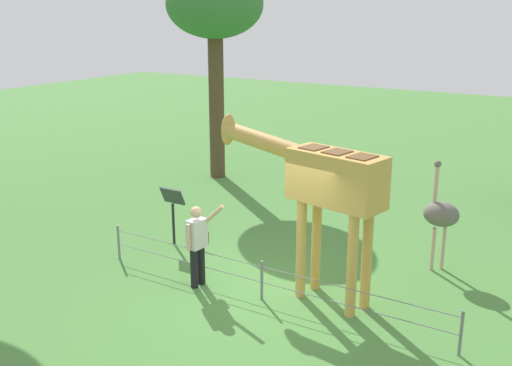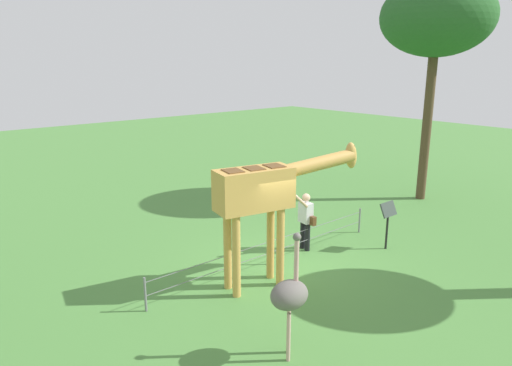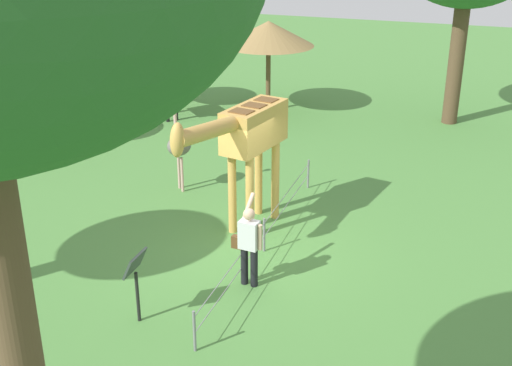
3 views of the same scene
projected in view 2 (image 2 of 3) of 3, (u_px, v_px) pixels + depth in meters
The scene contains 7 objects.
ground_plane at pixel (279, 267), 11.54m from camera, with size 60.00×60.00×0.00m, color #4C843D.
giraffe at pixel (266, 193), 10.18m from camera, with size 3.68×1.22×3.12m.
visitor at pixel (306, 218), 12.42m from camera, with size 0.69×0.59×1.68m.
ostrich at pixel (290, 295), 7.78m from camera, with size 0.70×0.56×2.25m.
tree_northeast at pixel (437, 18), 15.73m from camera, with size 3.81×3.81×7.75m.
info_sign at pixel (388, 216), 12.47m from camera, with size 0.56×0.21×1.32m.
wire_fence at pixel (273, 249), 11.62m from camera, with size 7.05×0.05×0.75m.
Camera 2 is at (-7.31, -7.73, 4.98)m, focal length 32.61 mm.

